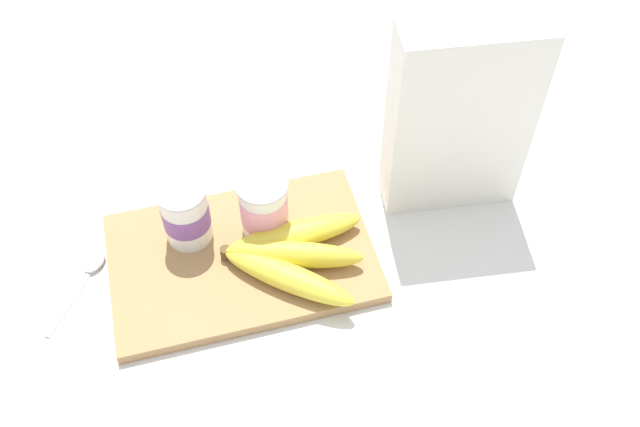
% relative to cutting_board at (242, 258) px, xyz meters
% --- Properties ---
extents(ground_plane, '(2.40, 2.40, 0.00)m').
position_rel_cutting_board_xyz_m(ground_plane, '(0.00, 0.00, -0.01)').
color(ground_plane, silver).
extents(cutting_board, '(0.34, 0.22, 0.02)m').
position_rel_cutting_board_xyz_m(cutting_board, '(0.00, 0.00, 0.00)').
color(cutting_board, '#A37A4C').
rests_on(cutting_board, ground_plane).
extents(cereal_box, '(0.19, 0.09, 0.28)m').
position_rel_cutting_board_xyz_m(cereal_box, '(0.30, 0.05, 0.13)').
color(cereal_box, white).
rests_on(cereal_box, ground_plane).
extents(yogurt_cup_front, '(0.06, 0.06, 0.09)m').
position_rel_cutting_board_xyz_m(yogurt_cup_front, '(-0.06, 0.05, 0.05)').
color(yogurt_cup_front, white).
rests_on(yogurt_cup_front, cutting_board).
extents(yogurt_cup_back, '(0.07, 0.07, 0.09)m').
position_rel_cutting_board_xyz_m(yogurt_cup_back, '(0.04, 0.03, 0.05)').
color(yogurt_cup_back, white).
rests_on(yogurt_cup_back, cutting_board).
extents(banana_bunch, '(0.19, 0.16, 0.04)m').
position_rel_cutting_board_xyz_m(banana_bunch, '(0.06, -0.03, 0.03)').
color(banana_bunch, yellow).
rests_on(banana_bunch, cutting_board).
extents(spoon, '(0.09, 0.12, 0.01)m').
position_rel_cutting_board_xyz_m(spoon, '(-0.20, 0.02, -0.00)').
color(spoon, silver).
rests_on(spoon, ground_plane).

